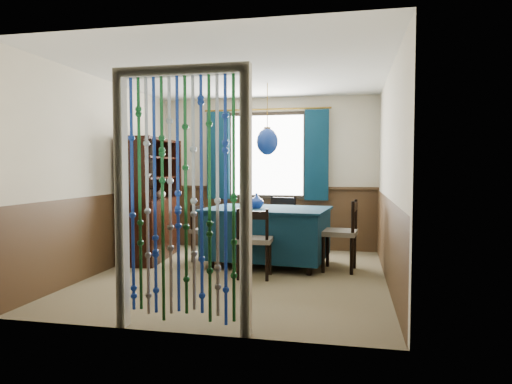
% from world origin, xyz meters
% --- Properties ---
extents(floor, '(4.00, 4.00, 0.00)m').
position_xyz_m(floor, '(0.00, 0.00, 0.00)').
color(floor, brown).
rests_on(floor, ground).
extents(ceiling, '(4.00, 4.00, 0.00)m').
position_xyz_m(ceiling, '(0.00, 0.00, 2.50)').
color(ceiling, silver).
rests_on(ceiling, ground).
extents(wall_back, '(3.60, 0.00, 3.60)m').
position_xyz_m(wall_back, '(0.00, 2.00, 1.25)').
color(wall_back, beige).
rests_on(wall_back, ground).
extents(wall_front, '(3.60, 0.00, 3.60)m').
position_xyz_m(wall_front, '(0.00, -2.00, 1.25)').
color(wall_front, beige).
rests_on(wall_front, ground).
extents(wall_left, '(0.00, 4.00, 4.00)m').
position_xyz_m(wall_left, '(-1.80, 0.00, 1.25)').
color(wall_left, beige).
rests_on(wall_left, ground).
extents(wall_right, '(0.00, 4.00, 4.00)m').
position_xyz_m(wall_right, '(1.80, 0.00, 1.25)').
color(wall_right, beige).
rests_on(wall_right, ground).
extents(wainscot_back, '(3.60, 0.00, 3.60)m').
position_xyz_m(wainscot_back, '(0.00, 1.99, 0.50)').
color(wainscot_back, '#422C19').
rests_on(wainscot_back, ground).
extents(wainscot_front, '(3.60, 0.00, 3.60)m').
position_xyz_m(wainscot_front, '(0.00, -1.99, 0.50)').
color(wainscot_front, '#422C19').
rests_on(wainscot_front, ground).
extents(wainscot_left, '(0.00, 4.00, 4.00)m').
position_xyz_m(wainscot_left, '(-1.79, 0.00, 0.50)').
color(wainscot_left, '#422C19').
rests_on(wainscot_left, ground).
extents(wainscot_right, '(0.00, 4.00, 4.00)m').
position_xyz_m(wainscot_right, '(1.79, 0.00, 0.50)').
color(wainscot_right, '#422C19').
rests_on(wainscot_right, ground).
extents(window, '(1.32, 0.12, 1.42)m').
position_xyz_m(window, '(0.00, 1.95, 1.55)').
color(window, black).
rests_on(window, wall_back).
extents(doorway, '(1.16, 0.12, 2.18)m').
position_xyz_m(doorway, '(0.00, -1.94, 1.05)').
color(doorway, silver).
rests_on(doorway, ground).
extents(dining_table, '(1.75, 1.30, 0.80)m').
position_xyz_m(dining_table, '(0.23, 0.69, 0.46)').
color(dining_table, '#0A2536').
rests_on(dining_table, floor).
extents(chair_near, '(0.45, 0.43, 0.87)m').
position_xyz_m(chair_near, '(0.21, -0.06, 0.46)').
color(chair_near, black).
rests_on(chair_near, floor).
extents(chair_far, '(0.51, 0.49, 0.92)m').
position_xyz_m(chair_far, '(0.31, 1.40, 0.49)').
color(chair_far, black).
rests_on(chair_far, floor).
extents(chair_left, '(0.45, 0.47, 0.82)m').
position_xyz_m(chair_left, '(-0.69, 0.80, 0.44)').
color(chair_left, black).
rests_on(chair_left, floor).
extents(chair_right, '(0.49, 0.50, 0.93)m').
position_xyz_m(chair_right, '(1.25, 0.56, 0.49)').
color(chair_right, black).
rests_on(chair_right, floor).
extents(sideboard, '(0.61, 1.40, 1.78)m').
position_xyz_m(sideboard, '(-1.54, 0.81, 0.61)').
color(sideboard, black).
rests_on(sideboard, floor).
extents(pendant_lamp, '(0.30, 0.30, 0.98)m').
position_xyz_m(pendant_lamp, '(0.23, 0.69, 1.71)').
color(pendant_lamp, olive).
rests_on(pendant_lamp, ceiling).
extents(vase_table, '(0.20, 0.20, 0.19)m').
position_xyz_m(vase_table, '(0.09, 0.63, 0.89)').
color(vase_table, navy).
rests_on(vase_table, dining_table).
extents(bowl_shelf, '(0.28, 0.28, 0.05)m').
position_xyz_m(bowl_shelf, '(-1.48, 0.49, 1.24)').
color(bowl_shelf, beige).
rests_on(bowl_shelf, sideboard).
extents(vase_sideboard, '(0.16, 0.16, 0.17)m').
position_xyz_m(vase_sideboard, '(-1.48, 1.05, 0.97)').
color(vase_sideboard, beige).
rests_on(vase_sideboard, sideboard).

